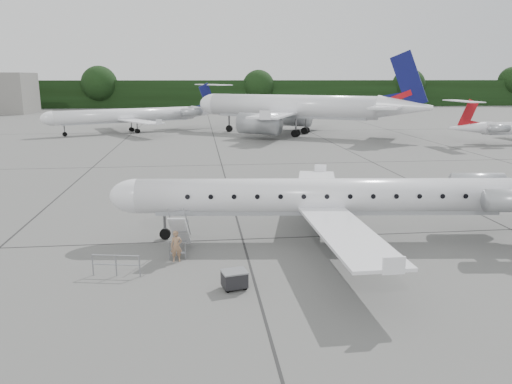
{
  "coord_description": "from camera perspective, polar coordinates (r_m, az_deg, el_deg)",
  "views": [
    {
      "loc": [
        -8.23,
        -23.85,
        8.92
      ],
      "look_at": [
        -4.95,
        4.63,
        2.3
      ],
      "focal_mm": 35.0,
      "sensor_mm": 36.0,
      "label": 1
    }
  ],
  "objects": [
    {
      "name": "ground",
      "position": [
        26.76,
        11.83,
        -6.76
      ],
      "size": [
        320.0,
        320.0,
        0.0
      ],
      "primitive_type": "plane",
      "color": "slate",
      "rests_on": "ground"
    },
    {
      "name": "treeline",
      "position": [
        154.15,
        -3.58,
        11.14
      ],
      "size": [
        260.0,
        4.0,
        8.0
      ],
      "primitive_type": "cube",
      "color": "black",
      "rests_on": "ground"
    },
    {
      "name": "safety_railing",
      "position": [
        23.93,
        -15.7,
        -8.11
      ],
      "size": [
        2.18,
        0.49,
        1.0
      ],
      "primitive_type": null,
      "rotation": [
        0.0,
        0.0,
        -0.19
      ],
      "color": "gray",
      "rests_on": "ground"
    },
    {
      "name": "passenger",
      "position": [
        25.02,
        -9.08,
        -6.14
      ],
      "size": [
        0.58,
        0.4,
        1.56
      ],
      "primitive_type": "imported",
      "rotation": [
        0.0,
        0.0,
        0.04
      ],
      "color": "#926D50",
      "rests_on": "ground"
    },
    {
      "name": "main_regional_jet",
      "position": [
        27.74,
        8.17,
        1.5
      ],
      "size": [
        28.81,
        22.09,
        6.91
      ],
      "primitive_type": null,
      "rotation": [
        0.0,
        0.0,
        -0.1
      ],
      "color": "white",
      "rests_on": "ground"
    },
    {
      "name": "baggage_cart",
      "position": [
        21.78,
        -2.48,
        -9.93
      ],
      "size": [
        1.17,
        1.02,
        0.88
      ],
      "primitive_type": null,
      "rotation": [
        0.0,
        0.0,
        0.22
      ],
      "color": "black",
      "rests_on": "ground"
    },
    {
      "name": "bg_narrowbody",
      "position": [
        79.11,
        4.02,
        11.01
      ],
      "size": [
        42.52,
        39.24,
        12.43
      ],
      "primitive_type": null,
      "rotation": [
        0.0,
        0.0,
        -0.54
      ],
      "color": "white",
      "rests_on": "ground"
    },
    {
      "name": "bg_regional_left",
      "position": [
        84.93,
        -14.54,
        9.21
      ],
      "size": [
        36.21,
        32.4,
        7.82
      ],
      "primitive_type": null,
      "rotation": [
        0.0,
        0.0,
        0.46
      ],
      "color": "white",
      "rests_on": "ground"
    },
    {
      "name": "airstair",
      "position": [
        26.16,
        -8.69,
        -4.58
      ],
      "size": [
        1.09,
        2.4,
        2.16
      ],
      "primitive_type": null,
      "rotation": [
        0.0,
        0.0,
        -0.1
      ],
      "color": "white",
      "rests_on": "ground"
    }
  ]
}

